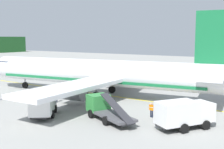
% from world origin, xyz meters
% --- Properties ---
extents(airliner_foreground, '(34.52, 41.61, 11.90)m').
position_xyz_m(airliner_foreground, '(24.99, 24.13, 3.39)').
color(airliner_foreground, white).
rests_on(airliner_foreground, ground).
extents(service_truck_fuel, '(5.93, 4.81, 2.70)m').
position_xyz_m(service_truck_fuel, '(17.16, 8.05, 1.51)').
color(service_truck_fuel, white).
rests_on(service_truck_fuel, ground).
extents(service_truck_baggage, '(5.54, 5.07, 2.77)m').
position_xyz_m(service_truck_baggage, '(12.47, 22.26, 1.53)').
color(service_truck_baggage, silver).
rests_on(service_truck_baggage, ground).
extents(service_truck_catering, '(4.68, 7.21, 2.77)m').
position_xyz_m(service_truck_catering, '(15.58, 16.29, 1.16)').
color(service_truck_catering, '#338C3F').
rests_on(service_truck_catering, ground).
extents(crew_loader_left, '(0.47, 0.50, 1.62)m').
position_xyz_m(crew_loader_left, '(18.27, 26.11, 0.95)').
color(crew_loader_left, '#191E33').
rests_on(crew_loader_left, ground).
extents(crew_loader_right, '(0.25, 0.63, 1.60)m').
position_xyz_m(crew_loader_right, '(18.90, 12.34, 0.94)').
color(crew_loader_right, '#191E33').
rests_on(crew_loader_right, ground).
extents(apron_guide_line, '(0.30, 60.00, 0.01)m').
position_xyz_m(apron_guide_line, '(25.79, 19.69, 0.01)').
color(apron_guide_line, yellow).
rests_on(apron_guide_line, ground).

